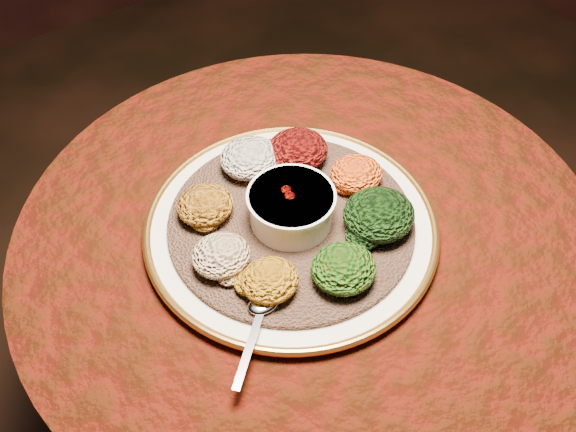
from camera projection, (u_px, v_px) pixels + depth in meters
table at (308, 290)px, 1.17m from camera, size 0.96×0.96×0.73m
platter at (291, 226)px, 1.02m from camera, size 0.48×0.48×0.02m
injera at (291, 222)px, 1.01m from camera, size 0.44×0.44×0.01m
stew_bowl at (291, 206)px, 0.99m from camera, size 0.14×0.14×0.06m
spoon at (262, 309)px, 0.89m from camera, size 0.13×0.11×0.01m
portion_ayib at (250, 158)px, 1.07m from camera, size 0.10×0.10×0.05m
portion_kitfo at (297, 150)px, 1.08m from camera, size 0.11×0.10×0.05m
portion_tikil at (356, 174)px, 1.05m from camera, size 0.09×0.08×0.04m
portion_gomen at (379, 214)px, 0.98m from camera, size 0.11×0.11×0.05m
portion_mixveg at (343, 268)px, 0.92m from camera, size 0.10×0.09×0.05m
portion_kik at (270, 280)px, 0.91m from camera, size 0.08×0.08×0.04m
portion_timatim at (221, 255)px, 0.94m from camera, size 0.09×0.08×0.04m
portion_shiro at (205, 205)px, 1.00m from camera, size 0.09×0.09×0.04m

